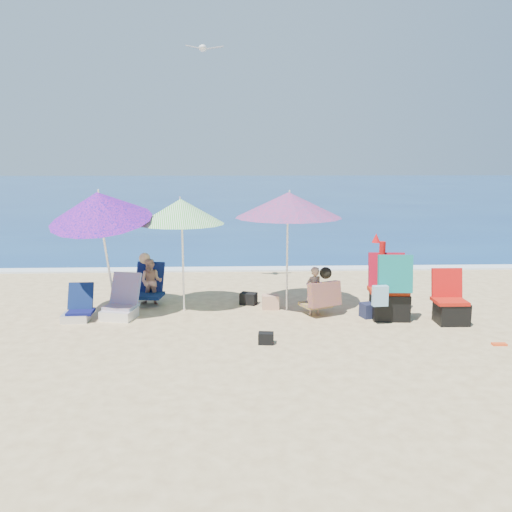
{
  "coord_description": "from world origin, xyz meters",
  "views": [
    {
      "loc": [
        -0.66,
        -8.21,
        2.77
      ],
      "look_at": [
        -0.3,
        1.0,
        1.1
      ],
      "focal_mm": 37.45,
      "sensor_mm": 36.0,
      "label": 1
    }
  ],
  "objects_px": {
    "camp_chair_right": "(389,295)",
    "umbrella_blue": "(99,206)",
    "person_left": "(150,281)",
    "furled_umbrella": "(380,270)",
    "camp_chair_left": "(451,307)",
    "chair_navy": "(78,311)",
    "chair_rainbow": "(121,306)",
    "seagull": "(203,48)",
    "umbrella_striped": "(181,212)",
    "person_center": "(318,292)",
    "umbrella_turquoise": "(289,205)"
  },
  "relations": [
    {
      "from": "furled_umbrella",
      "to": "chair_rainbow",
      "type": "relative_size",
      "value": 1.78
    },
    {
      "from": "umbrella_turquoise",
      "to": "person_center",
      "type": "xyz_separation_m",
      "value": [
        0.52,
        -0.39,
        -1.53
      ]
    },
    {
      "from": "furled_umbrella",
      "to": "person_left",
      "type": "xyz_separation_m",
      "value": [
        -4.25,
        0.81,
        -0.35
      ]
    },
    {
      "from": "chair_navy",
      "to": "seagull",
      "type": "distance_m",
      "value": 5.48
    },
    {
      "from": "chair_navy",
      "to": "camp_chair_right",
      "type": "xyz_separation_m",
      "value": [
        5.46,
        -0.13,
        0.26
      ]
    },
    {
      "from": "umbrella_striped",
      "to": "chair_rainbow",
      "type": "distance_m",
      "value": 2.0
    },
    {
      "from": "umbrella_striped",
      "to": "chair_navy",
      "type": "distance_m",
      "value": 2.51
    },
    {
      "from": "umbrella_turquoise",
      "to": "seagull",
      "type": "xyz_separation_m",
      "value": [
        -1.57,
        1.24,
        2.93
      ]
    },
    {
      "from": "umbrella_striped",
      "to": "person_center",
      "type": "bearing_deg",
      "value": -10.5
    },
    {
      "from": "umbrella_turquoise",
      "to": "camp_chair_left",
      "type": "relative_size",
      "value": 2.42
    },
    {
      "from": "furled_umbrella",
      "to": "chair_navy",
      "type": "xyz_separation_m",
      "value": [
        -5.36,
        -0.2,
        -0.64
      ]
    },
    {
      "from": "umbrella_turquoise",
      "to": "seagull",
      "type": "bearing_deg",
      "value": 141.58
    },
    {
      "from": "furled_umbrella",
      "to": "camp_chair_left",
      "type": "bearing_deg",
      "value": -30.23
    },
    {
      "from": "umbrella_blue",
      "to": "camp_chair_right",
      "type": "height_order",
      "value": "umbrella_blue"
    },
    {
      "from": "umbrella_striped",
      "to": "furled_umbrella",
      "type": "height_order",
      "value": "umbrella_striped"
    },
    {
      "from": "umbrella_striped",
      "to": "seagull",
      "type": "height_order",
      "value": "seagull"
    },
    {
      "from": "furled_umbrella",
      "to": "umbrella_blue",
      "type": "bearing_deg",
      "value": -179.7
    },
    {
      "from": "camp_chair_left",
      "to": "person_left",
      "type": "distance_m",
      "value": 5.52
    },
    {
      "from": "camp_chair_left",
      "to": "seagull",
      "type": "xyz_separation_m",
      "value": [
        -4.28,
        2.18,
        4.61
      ]
    },
    {
      "from": "umbrella_turquoise",
      "to": "furled_umbrella",
      "type": "distance_m",
      "value": 2.03
    },
    {
      "from": "camp_chair_left",
      "to": "chair_navy",
      "type": "bearing_deg",
      "value": 176.24
    },
    {
      "from": "chair_rainbow",
      "to": "camp_chair_left",
      "type": "relative_size",
      "value": 0.9
    },
    {
      "from": "umbrella_blue",
      "to": "chair_rainbow",
      "type": "bearing_deg",
      "value": -4.0
    },
    {
      "from": "umbrella_blue",
      "to": "chair_navy",
      "type": "height_order",
      "value": "umbrella_blue"
    },
    {
      "from": "person_center",
      "to": "person_left",
      "type": "height_order",
      "value": "person_left"
    },
    {
      "from": "umbrella_turquoise",
      "to": "chair_rainbow",
      "type": "distance_m",
      "value": 3.5
    },
    {
      "from": "umbrella_turquoise",
      "to": "camp_chair_right",
      "type": "distance_m",
      "value": 2.4
    },
    {
      "from": "camp_chair_left",
      "to": "umbrella_blue",
      "type": "bearing_deg",
      "value": 174.33
    },
    {
      "from": "umbrella_blue",
      "to": "person_left",
      "type": "bearing_deg",
      "value": 50.21
    },
    {
      "from": "camp_chair_right",
      "to": "person_left",
      "type": "relative_size",
      "value": 1.19
    },
    {
      "from": "person_center",
      "to": "seagull",
      "type": "relative_size",
      "value": 1.21
    },
    {
      "from": "umbrella_blue",
      "to": "chair_rainbow",
      "type": "relative_size",
      "value": 2.92
    },
    {
      "from": "umbrella_blue",
      "to": "camp_chair_left",
      "type": "height_order",
      "value": "umbrella_blue"
    },
    {
      "from": "furled_umbrella",
      "to": "camp_chair_left",
      "type": "height_order",
      "value": "furled_umbrella"
    },
    {
      "from": "seagull",
      "to": "chair_navy",
      "type": "bearing_deg",
      "value": -140.85
    },
    {
      "from": "chair_rainbow",
      "to": "person_left",
      "type": "height_order",
      "value": "person_left"
    },
    {
      "from": "umbrella_striped",
      "to": "furled_umbrella",
      "type": "relative_size",
      "value": 1.44
    },
    {
      "from": "chair_navy",
      "to": "chair_rainbow",
      "type": "relative_size",
      "value": 0.75
    },
    {
      "from": "camp_chair_right",
      "to": "seagull",
      "type": "xyz_separation_m",
      "value": [
        -3.3,
        1.88,
        4.46
      ]
    },
    {
      "from": "umbrella_turquoise",
      "to": "person_center",
      "type": "height_order",
      "value": "umbrella_turquoise"
    },
    {
      "from": "person_left",
      "to": "person_center",
      "type": "bearing_deg",
      "value": -15.82
    },
    {
      "from": "umbrella_turquoise",
      "to": "furled_umbrella",
      "type": "height_order",
      "value": "umbrella_turquoise"
    },
    {
      "from": "umbrella_turquoise",
      "to": "person_left",
      "type": "xyz_separation_m",
      "value": [
        -2.61,
        0.5,
        -1.51
      ]
    },
    {
      "from": "camp_chair_right",
      "to": "person_center",
      "type": "xyz_separation_m",
      "value": [
        -1.22,
        0.25,
        0.0
      ]
    },
    {
      "from": "camp_chair_right",
      "to": "umbrella_blue",
      "type": "bearing_deg",
      "value": 176.56
    },
    {
      "from": "umbrella_turquoise",
      "to": "chair_rainbow",
      "type": "xyz_separation_m",
      "value": [
        -3.01,
        -0.36,
        -1.76
      ]
    },
    {
      "from": "camp_chair_left",
      "to": "person_center",
      "type": "xyz_separation_m",
      "value": [
        -2.2,
        0.55,
        0.16
      ]
    },
    {
      "from": "chair_rainbow",
      "to": "camp_chair_right",
      "type": "relative_size",
      "value": 0.69
    },
    {
      "from": "furled_umbrella",
      "to": "seagull",
      "type": "relative_size",
      "value": 1.99
    },
    {
      "from": "furled_umbrella",
      "to": "person_left",
      "type": "distance_m",
      "value": 4.34
    }
  ]
}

